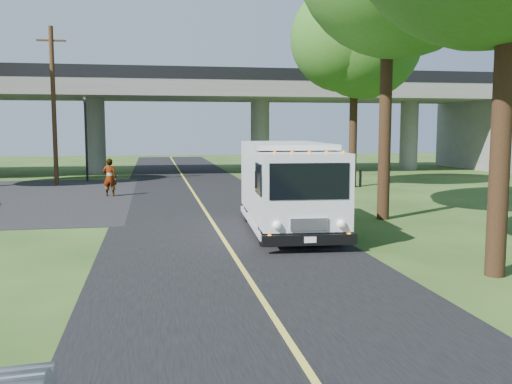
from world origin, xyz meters
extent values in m
plane|color=#243F16|center=(0.00, 0.00, 0.00)|extent=(120.00, 120.00, 0.00)
cube|color=black|center=(0.00, 10.00, 0.01)|extent=(7.00, 90.00, 0.02)
cube|color=gold|center=(0.00, 10.00, 0.03)|extent=(0.12, 90.00, 0.01)
cube|color=slate|center=(0.00, 32.00, 6.00)|extent=(50.00, 9.00, 1.20)
cube|color=black|center=(0.00, 27.60, 6.90)|extent=(50.00, 0.25, 0.80)
cube|color=black|center=(0.00, 36.40, 6.90)|extent=(50.00, 0.25, 0.80)
cube|color=slate|center=(25.00, 32.00, 3.00)|extent=(4.00, 10.00, 6.00)
cylinder|color=slate|center=(-6.00, 32.00, 2.70)|extent=(1.40, 1.40, 5.40)
cylinder|color=slate|center=(6.00, 32.00, 2.70)|extent=(1.40, 1.40, 5.40)
cylinder|color=slate|center=(18.00, 32.00, 2.70)|extent=(1.40, 1.40, 5.40)
cylinder|color=black|center=(-6.00, 26.00, 2.60)|extent=(0.14, 0.14, 5.20)
imported|color=black|center=(-6.00, 26.00, 4.60)|extent=(0.18, 0.22, 1.10)
cylinder|color=#472D19|center=(-7.50, 24.00, 4.50)|extent=(0.26, 0.26, 9.00)
cube|color=#472D19|center=(-7.50, 24.00, 8.20)|extent=(1.60, 0.10, 0.10)
cylinder|color=#382314|center=(5.50, 1.00, 3.50)|extent=(0.44, 0.44, 7.00)
cylinder|color=#382314|center=(6.20, 9.00, 3.85)|extent=(0.44, 0.44, 7.70)
cylinder|color=#382314|center=(9.00, 20.00, 3.32)|extent=(0.44, 0.44, 6.65)
sphere|color=#316119|center=(9.00, 20.00, 8.20)|extent=(5.58, 5.58, 5.58)
sphere|color=#316119|center=(9.50, 19.60, 8.50)|extent=(4.96, 4.96, 4.96)
cube|color=silver|center=(2.26, 7.98, 1.69)|extent=(2.71, 4.59, 2.27)
cube|color=silver|center=(2.06, 4.85, 1.59)|extent=(2.54, 1.97, 2.07)
cube|color=black|center=(2.00, 3.97, 1.92)|extent=(2.12, 0.22, 0.96)
cube|color=black|center=(1.99, 3.87, 0.38)|extent=(2.53, 0.34, 0.28)
cube|color=silver|center=(2.23, 7.58, 0.30)|extent=(2.80, 6.01, 0.18)
cylinder|color=black|center=(1.04, 5.12, 0.45)|extent=(0.34, 0.93, 0.91)
cylinder|color=black|center=(3.10, 4.99, 0.45)|extent=(0.34, 0.93, 0.91)
cylinder|color=black|center=(1.31, 9.36, 0.45)|extent=(0.34, 0.93, 0.91)
cylinder|color=black|center=(3.37, 9.23, 0.45)|extent=(0.34, 0.93, 0.91)
imported|color=gray|center=(-4.07, 17.85, 0.92)|extent=(0.74, 0.55, 1.85)
camera|label=1|loc=(-2.03, -10.36, 3.31)|focal=40.00mm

